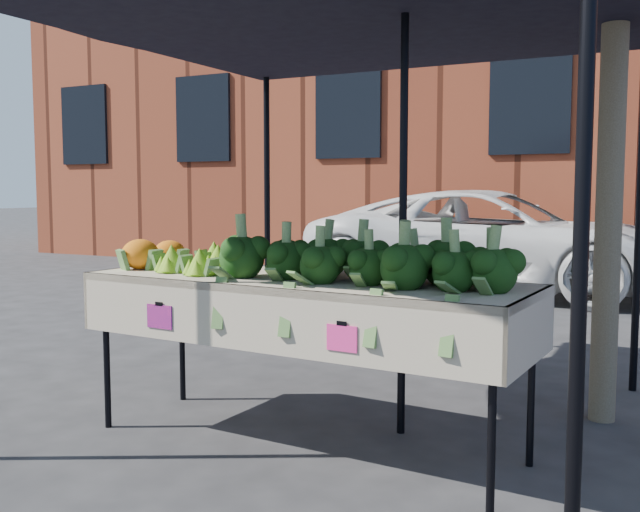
{
  "coord_description": "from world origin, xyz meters",
  "views": [
    {
      "loc": [
        1.7,
        -3.2,
        1.36
      ],
      "look_at": [
        -0.09,
        0.3,
        1.0
      ],
      "focal_mm": 40.46,
      "sensor_mm": 36.0,
      "label": 1
    }
  ],
  "objects_px": {
    "table": "(303,362)",
    "street_tree": "(615,43)",
    "vehicle": "(496,106)",
    "canopy": "(351,188)"
  },
  "relations": [
    {
      "from": "table",
      "to": "canopy",
      "type": "bearing_deg",
      "value": 84.85
    },
    {
      "from": "table",
      "to": "street_tree",
      "type": "xyz_separation_m",
      "value": [
        1.38,
        1.19,
        1.74
      ]
    },
    {
      "from": "canopy",
      "to": "table",
      "type": "bearing_deg",
      "value": -95.15
    },
    {
      "from": "street_tree",
      "to": "vehicle",
      "type": "bearing_deg",
      "value": 110.39
    },
    {
      "from": "table",
      "to": "street_tree",
      "type": "height_order",
      "value": "street_tree"
    },
    {
      "from": "table",
      "to": "canopy",
      "type": "xyz_separation_m",
      "value": [
        0.05,
        0.5,
        0.92
      ]
    },
    {
      "from": "vehicle",
      "to": "canopy",
      "type": "bearing_deg",
      "value": -173.72
    },
    {
      "from": "vehicle",
      "to": "street_tree",
      "type": "xyz_separation_m",
      "value": [
        1.89,
        -5.09,
        -0.27
      ]
    },
    {
      "from": "table",
      "to": "vehicle",
      "type": "xyz_separation_m",
      "value": [
        -0.52,
        6.28,
        2.01
      ]
    },
    {
      "from": "vehicle",
      "to": "table",
      "type": "bearing_deg",
      "value": -174.57
    }
  ]
}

